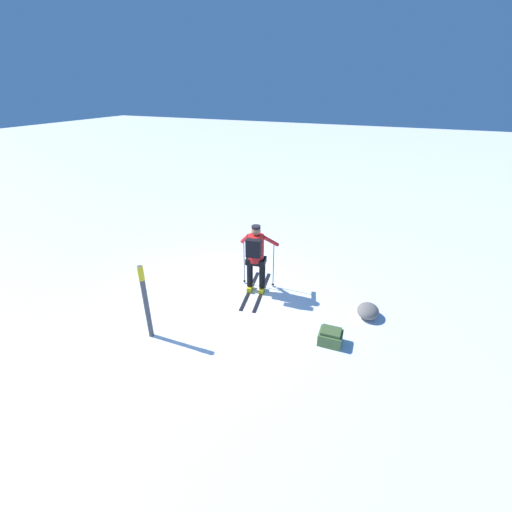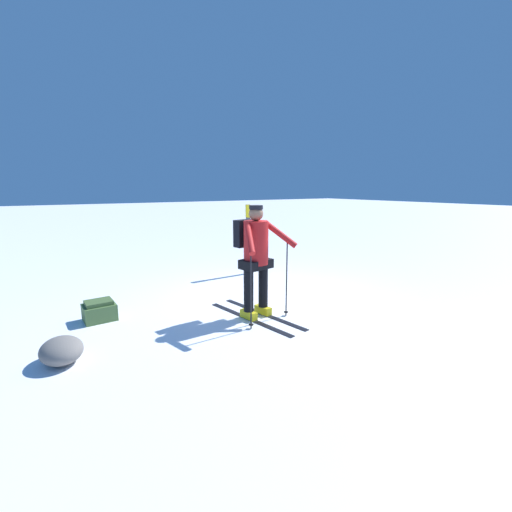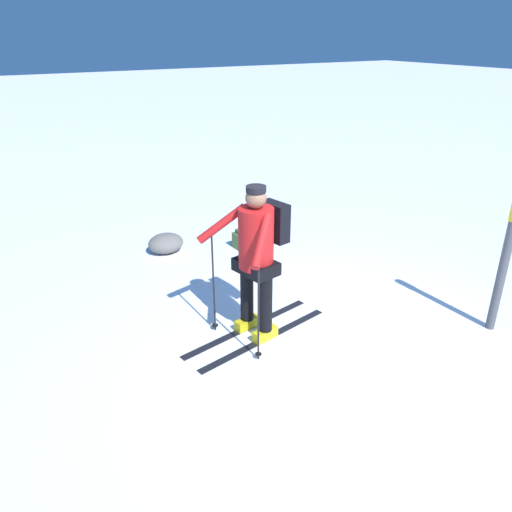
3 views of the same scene
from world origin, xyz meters
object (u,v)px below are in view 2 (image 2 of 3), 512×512
trail_marker (248,234)px  rock_boulder (61,350)px  skier (255,253)px  dropped_backpack (99,311)px

trail_marker → rock_boulder: bearing=-58.6°
skier → rock_boulder: 2.83m
skier → dropped_backpack: size_ratio=3.92×
dropped_backpack → trail_marker: (-1.25, 3.42, 0.79)m
trail_marker → rock_boulder: size_ratio=2.96×
rock_boulder → skier: bearing=90.8°
skier → trail_marker: size_ratio=1.15×
skier → trail_marker: skier is taller
trail_marker → rock_boulder: 4.74m
skier → rock_boulder: (0.04, -2.69, -0.87)m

